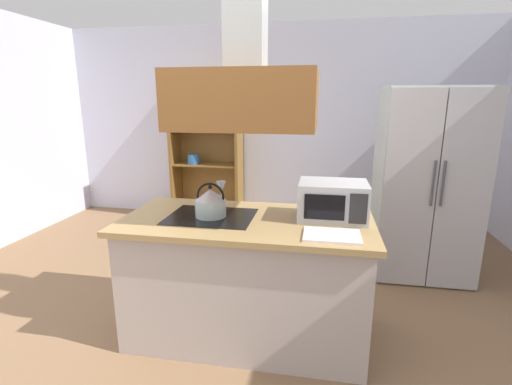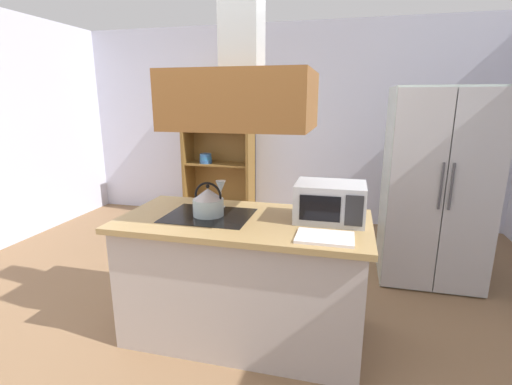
{
  "view_description": "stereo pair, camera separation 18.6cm",
  "coord_description": "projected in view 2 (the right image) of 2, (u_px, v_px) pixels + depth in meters",
  "views": [
    {
      "loc": [
        0.74,
        -2.3,
        1.7
      ],
      "look_at": [
        0.24,
        0.44,
        1.0
      ],
      "focal_mm": 26.03,
      "sensor_mm": 36.0,
      "label": 1
    },
    {
      "loc": [
        0.93,
        -2.27,
        1.7
      ],
      "look_at": [
        0.24,
        0.44,
        1.0
      ],
      "focal_mm": 26.03,
      "sensor_mm": 36.0,
      "label": 2
    }
  ],
  "objects": [
    {
      "name": "cutting_board",
      "position": [
        325.0,
        237.0,
        2.2
      ],
      "size": [
        0.34,
        0.24,
        0.02
      ],
      "primitive_type": "cube",
      "rotation": [
        0.0,
        0.0,
        -0.0
      ],
      "color": "white",
      "rests_on": "kitchen_island"
    },
    {
      "name": "microwave",
      "position": [
        330.0,
        202.0,
        2.5
      ],
      "size": [
        0.46,
        0.35,
        0.26
      ],
      "color": "#B7BABF",
      "rests_on": "kitchen_island"
    },
    {
      "name": "kitchen_island",
      "position": [
        244.0,
        277.0,
        2.68
      ],
      "size": [
        1.73,
        0.87,
        0.9
      ],
      "color": "#BCB1AB",
      "rests_on": "ground"
    },
    {
      "name": "refrigerator",
      "position": [
        435.0,
        187.0,
        3.47
      ],
      "size": [
        0.9,
        0.77,
        1.82
      ],
      "color": "#AEBFB6",
      "rests_on": "ground"
    },
    {
      "name": "range_hood",
      "position": [
        243.0,
        84.0,
        2.36
      ],
      "size": [
        0.9,
        0.7,
        1.18
      ],
      "color": "brown"
    },
    {
      "name": "wall_back",
      "position": [
        283.0,
        125.0,
        5.26
      ],
      "size": [
        6.0,
        0.12,
        2.7
      ],
      "primitive_type": "cube",
      "color": "silver",
      "rests_on": "ground"
    },
    {
      "name": "dish_cabinet",
      "position": [
        219.0,
        157.0,
        5.38
      ],
      "size": [
        0.99,
        0.4,
        1.99
      ],
      "color": "brown",
      "rests_on": "ground"
    },
    {
      "name": "wine_glass_on_counter",
      "position": [
        221.0,
        188.0,
        2.81
      ],
      "size": [
        0.08,
        0.08,
        0.21
      ],
      "color": "silver",
      "rests_on": "kitchen_island"
    },
    {
      "name": "ground_plane",
      "position": [
        210.0,
        334.0,
        2.77
      ],
      "size": [
        7.8,
        7.8,
        0.0
      ],
      "primitive_type": "plane",
      "color": "olive"
    },
    {
      "name": "kettle",
      "position": [
        208.0,
        202.0,
        2.61
      ],
      "size": [
        0.22,
        0.22,
        0.24
      ],
      "color": "#ADC2C5",
      "rests_on": "kitchen_island"
    }
  ]
}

